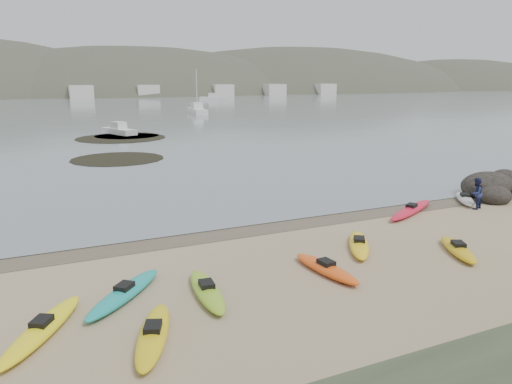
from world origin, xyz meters
TOP-DOWN VIEW (x-y plane):
  - ground at (0.00, 0.00)m, footprint 600.00×600.00m
  - wet_sand at (0.00, -0.30)m, footprint 60.00×60.00m
  - water at (0.00, 300.00)m, footprint 1200.00×1200.00m
  - kayaks at (-0.13, -4.82)m, footprint 23.05×10.13m
  - person_east at (10.96, -2.08)m, footprint 0.91×0.80m
  - rock_cluster at (14.58, -0.48)m, footprint 5.05×3.67m
  - kelp_mats at (0.10, 31.66)m, footprint 11.19×23.02m
  - moored_boats at (-6.80, 78.32)m, footprint 94.11×83.20m
  - far_hills at (39.38, 193.97)m, footprint 550.00×135.00m
  - far_town at (6.00, 145.00)m, footprint 199.00×5.00m

SIDE VIEW (x-z plane):
  - far_hills at x=39.38m, z-range -55.93..24.07m
  - ground at x=0.00m, z-range 0.00..0.00m
  - wet_sand at x=0.00m, z-range 0.00..0.00m
  - water at x=0.00m, z-range 0.01..0.01m
  - kelp_mats at x=0.10m, z-range 0.01..0.05m
  - kayaks at x=-0.13m, z-range 0.00..0.34m
  - rock_cluster at x=14.58m, z-range -0.58..1.00m
  - moored_boats at x=-6.80m, z-range -0.10..1.23m
  - person_east at x=10.96m, z-range 0.00..1.57m
  - far_town at x=6.00m, z-range 0.00..4.00m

